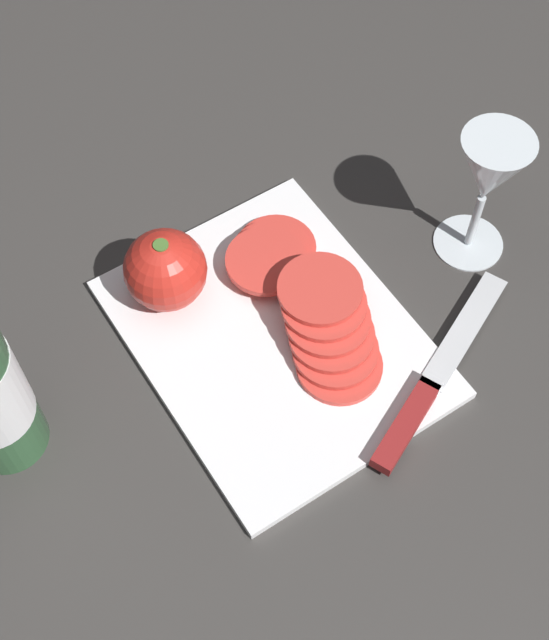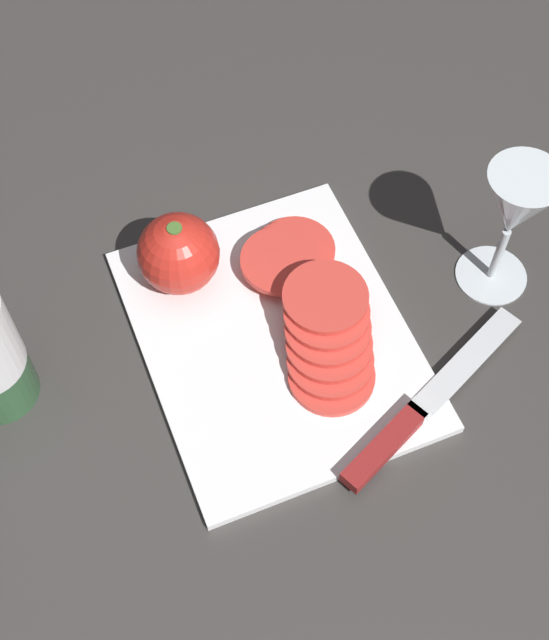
{
  "view_description": "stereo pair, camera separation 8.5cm",
  "coord_description": "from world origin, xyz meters",
  "px_view_note": "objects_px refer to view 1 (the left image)",
  "views": [
    {
      "loc": [
        -0.38,
        0.21,
        0.77
      ],
      "look_at": [
        -0.01,
        -0.03,
        0.04
      ],
      "focal_mm": 50.0,
      "sensor_mm": 36.0,
      "label": 1
    },
    {
      "loc": [
        -0.42,
        0.13,
        0.77
      ],
      "look_at": [
        -0.01,
        -0.03,
        0.04
      ],
      "focal_mm": 50.0,
      "sensor_mm": 36.0,
      "label": 2
    }
  ],
  "objects_px": {
    "knife": "(419,403)",
    "tomato_slice_stack_far": "(271,254)",
    "tomato_slice_stack_near": "(330,327)",
    "wine_glass": "(489,176)",
    "whole_tomato": "(165,270)"
  },
  "relations": [
    {
      "from": "wine_glass",
      "to": "tomato_slice_stack_near",
      "type": "height_order",
      "value": "wine_glass"
    },
    {
      "from": "tomato_slice_stack_far",
      "to": "knife",
      "type": "bearing_deg",
      "value": -173.24
    },
    {
      "from": "knife",
      "to": "tomato_slice_stack_far",
      "type": "relative_size",
      "value": 2.23
    },
    {
      "from": "wine_glass",
      "to": "whole_tomato",
      "type": "xyz_separation_m",
      "value": [
        0.11,
        0.3,
        -0.06
      ]
    },
    {
      "from": "wine_glass",
      "to": "tomato_slice_stack_near",
      "type": "relative_size",
      "value": 1.06
    },
    {
      "from": "whole_tomato",
      "to": "tomato_slice_stack_far",
      "type": "distance_m",
      "value": 0.12
    },
    {
      "from": "tomato_slice_stack_far",
      "to": "whole_tomato",
      "type": "bearing_deg",
      "value": 78.34
    },
    {
      "from": "knife",
      "to": "whole_tomato",
      "type": "bearing_deg",
      "value": 94.91
    },
    {
      "from": "knife",
      "to": "tomato_slice_stack_near",
      "type": "bearing_deg",
      "value": 80.79
    },
    {
      "from": "whole_tomato",
      "to": "tomato_slice_stack_far",
      "type": "relative_size",
      "value": 0.79
    },
    {
      "from": "wine_glass",
      "to": "whole_tomato",
      "type": "bearing_deg",
      "value": 69.46
    },
    {
      "from": "knife",
      "to": "tomato_slice_stack_far",
      "type": "bearing_deg",
      "value": 72.26
    },
    {
      "from": "knife",
      "to": "tomato_slice_stack_near",
      "type": "relative_size",
      "value": 1.59
    },
    {
      "from": "whole_tomato",
      "to": "tomato_slice_stack_near",
      "type": "bearing_deg",
      "value": -141.38
    },
    {
      "from": "tomato_slice_stack_near",
      "to": "tomato_slice_stack_far",
      "type": "relative_size",
      "value": 1.4
    }
  ]
}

